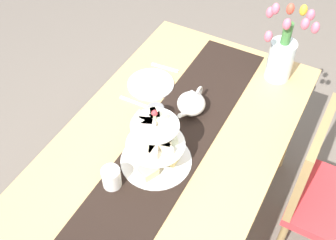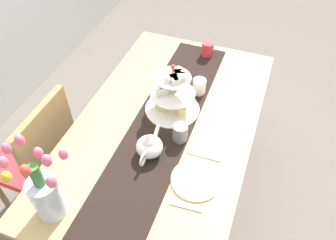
{
  "view_description": "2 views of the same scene",
  "coord_description": "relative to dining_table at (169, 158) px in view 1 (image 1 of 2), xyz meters",
  "views": [
    {
      "loc": [
        1.05,
        0.56,
        2.2
      ],
      "look_at": [
        -0.08,
        -0.05,
        0.81
      ],
      "focal_mm": 45.61,
      "sensor_mm": 36.0,
      "label": 1
    },
    {
      "loc": [
        -1.15,
        -0.44,
        2.08
      ],
      "look_at": [
        -0.04,
        -0.03,
        0.84
      ],
      "focal_mm": 36.17,
      "sensor_mm": 36.0,
      "label": 2
    }
  ],
  "objects": [
    {
      "name": "knife_left",
      "position": [
        -0.14,
        -0.26,
        0.11
      ],
      "size": [
        0.02,
        0.17,
        0.01
      ],
      "primitive_type": "cube",
      "rotation": [
        0.0,
        0.0,
        0.02
      ],
      "color": "silver",
      "rests_on": "dining_table"
    },
    {
      "name": "tiered_cake_stand",
      "position": [
        0.12,
        0.0,
        0.22
      ],
      "size": [
        0.3,
        0.3,
        0.3
      ],
      "color": "beige",
      "rests_on": "table_runner"
    },
    {
      "name": "teapot",
      "position": [
        -0.21,
        0.0,
        0.17
      ],
      "size": [
        0.24,
        0.13,
        0.14
      ],
      "color": "white",
      "rests_on": "table_runner"
    },
    {
      "name": "dining_table",
      "position": [
        0.0,
        0.0,
        0.0
      ],
      "size": [
        1.6,
        0.92,
        0.76
      ],
      "color": "tan",
      "rests_on": "ground_plane"
    },
    {
      "name": "mug_grey",
      "position": [
        -0.07,
        -0.11,
        0.16
      ],
      "size": [
        0.08,
        0.08,
        0.09
      ],
      "primitive_type": "cylinder",
      "color": "slate",
      "rests_on": "table_runner"
    },
    {
      "name": "table_runner",
      "position": [
        0.0,
        0.01,
        0.11
      ],
      "size": [
        1.5,
        0.32,
        0.0
      ],
      "primitive_type": "cube",
      "color": "black",
      "rests_on": "dining_table"
    },
    {
      "name": "tulip_vase",
      "position": [
        -0.64,
        0.27,
        0.26
      ],
      "size": [
        0.22,
        0.26,
        0.41
      ],
      "color": "silver",
      "rests_on": "dining_table"
    },
    {
      "name": "chair_left",
      "position": [
        -0.27,
        0.69,
        -0.15
      ],
      "size": [
        0.42,
        0.42,
        0.91
      ],
      "color": "olive",
      "rests_on": "ground_plane"
    },
    {
      "name": "ground_plane",
      "position": [
        0.0,
        0.0,
        -0.65
      ],
      "size": [
        8.0,
        8.0,
        0.0
      ],
      "primitive_type": "plane",
      "color": "#6B6056"
    },
    {
      "name": "dinner_plate_left",
      "position": [
        -0.28,
        -0.26,
        0.11
      ],
      "size": [
        0.23,
        0.23,
        0.01
      ],
      "primitive_type": "cylinder",
      "color": "white",
      "rests_on": "dining_table"
    },
    {
      "name": "fork_left",
      "position": [
        -0.43,
        -0.26,
        0.11
      ],
      "size": [
        0.03,
        0.15,
        0.01
      ],
      "primitive_type": "cube",
      "rotation": [
        0.0,
        0.0,
        0.08
      ],
      "color": "silver",
      "rests_on": "dining_table"
    },
    {
      "name": "mug_white_text",
      "position": [
        0.3,
        -0.1,
        0.16
      ],
      "size": [
        0.08,
        0.08,
        0.09
      ],
      "primitive_type": "cylinder",
      "color": "white",
      "rests_on": "dining_table"
    }
  ]
}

